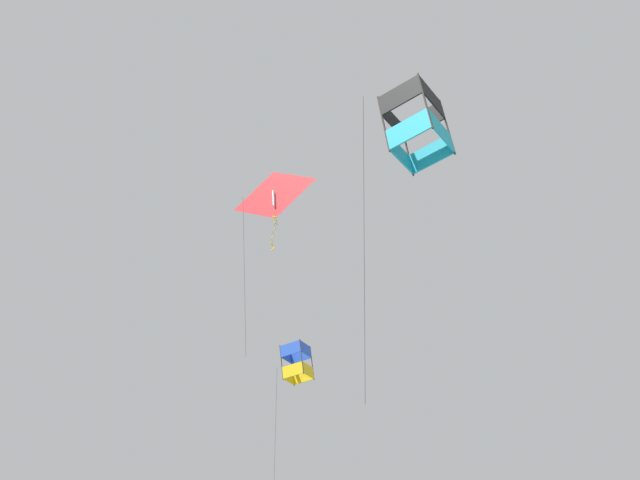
% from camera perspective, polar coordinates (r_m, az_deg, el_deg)
% --- Properties ---
extents(kite_box_mid_left, '(1.97, 1.74, 7.39)m').
position_cam_1_polar(kite_box_mid_left, '(30.04, -1.80, -9.44)').
color(kite_box_mid_left, blue).
extents(kite_box_highest, '(3.38, 3.20, 8.99)m').
position_cam_1_polar(kite_box_highest, '(21.02, 7.35, 8.75)').
color(kite_box_highest, black).
extents(kite_delta_low_drifter, '(2.54, 2.22, 7.39)m').
position_cam_1_polar(kite_delta_low_drifter, '(28.38, -3.48, 3.35)').
color(kite_delta_low_drifter, red).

